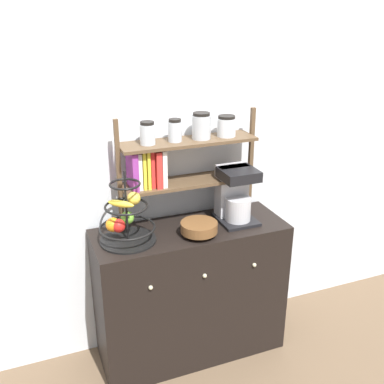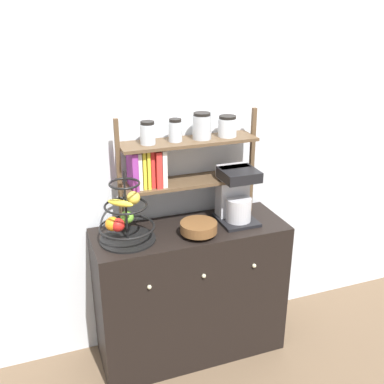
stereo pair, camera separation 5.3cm
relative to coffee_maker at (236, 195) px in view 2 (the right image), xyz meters
name	(u,v)px [view 2 (the right image)]	position (x,y,z in m)	size (l,w,h in m)	color
ground_plane	(202,370)	(-0.29, -0.23, -1.01)	(12.00, 12.00, 0.00)	brown
wall_back	(176,141)	(-0.29, 0.23, 0.29)	(7.00, 0.05, 2.60)	silver
sideboard	(191,292)	(-0.29, -0.02, -0.59)	(1.11, 0.43, 0.85)	black
coffee_maker	(236,195)	(0.00, 0.00, 0.00)	(0.21, 0.24, 0.32)	black
fruit_stand	(125,219)	(-0.66, -0.03, -0.03)	(0.30, 0.30, 0.40)	black
wooden_bowl	(199,228)	(-0.27, -0.11, -0.11)	(0.20, 0.20, 0.08)	brown
shelf_hutch	(178,155)	(-0.32, 0.09, 0.25)	(0.82, 0.20, 0.64)	brown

